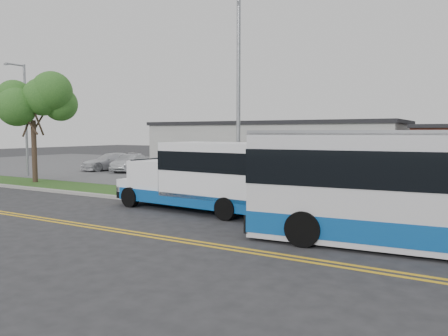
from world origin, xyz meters
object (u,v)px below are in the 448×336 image
Objects in this scene: parked_car_b at (111,162)px; streetlight_far at (25,115)px; shuttle_bus at (206,175)px; tree_west at (33,103)px; pedestrian at (147,177)px; streetlight_near at (238,88)px; parked_car_a at (130,163)px.

streetlight_far is at bearing -85.45° from parked_car_b.
streetlight_far is 19.56m from shuttle_bus.
tree_west reaches higher than parked_car_b.
streetlight_far is 7.78m from parked_car_b.
tree_west is 10.19m from pedestrian.
streetlight_near is 19.20m from streetlight_far.
parked_car_a is at bearing 89.54° from tree_west.
shuttle_bus reaches higher than parked_car_a.
shuttle_bus is 4.78× the size of pedestrian.
tree_west is 4.62m from streetlight_far.
pedestrian is (-5.73, 0.52, -4.34)m from streetlight_near.
streetlight_far is 5.05× the size of pedestrian.
tree_west is 1.40× the size of parked_car_b.
shuttle_bus is at bearing -52.96° from parked_car_a.
streetlight_near is 20.17m from parked_car_b.
shuttle_bus reaches higher than parked_car_b.
streetlight_far is 1.93× the size of parked_car_a.
streetlight_far is at bearing 151.02° from tree_west.
streetlight_far is 1.63× the size of parked_car_b.
streetlight_near is 6.00× the size of pedestrian.
tree_west reaches higher than parked_car_a.
shuttle_bus is 1.83× the size of parked_car_a.
parked_car_b is at bearing 104.64° from tree_west.
pedestrian is 0.32× the size of parked_car_b.
parked_car_a is at bearing 12.88° from parked_car_b.
streetlight_near is at bearing -9.63° from parked_car_b.
streetlight_far is (-19.00, 2.69, -0.76)m from streetlight_near.
parked_car_b is at bearing 158.81° from parked_car_a.
streetlight_near is at bearing -1.80° from tree_west.
parked_car_b is (-11.59, 8.83, -0.08)m from pedestrian.
streetlight_far is at bearing -39.70° from pedestrian.
streetlight_far is (-4.00, 2.22, -0.65)m from tree_west.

